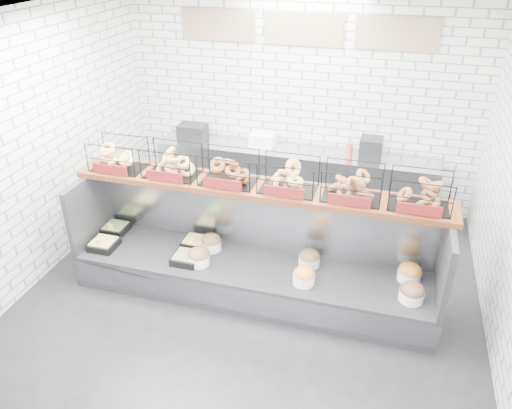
% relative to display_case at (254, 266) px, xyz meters
% --- Properties ---
extents(ground, '(5.50, 5.50, 0.00)m').
position_rel_display_case_xyz_m(ground, '(-0.01, -0.35, -0.32)').
color(ground, black).
rests_on(ground, ground).
extents(room_shell, '(5.02, 5.51, 3.01)m').
position_rel_display_case_xyz_m(room_shell, '(-0.01, 0.26, 1.73)').
color(room_shell, silver).
rests_on(room_shell, ground).
extents(display_case, '(4.00, 0.90, 1.20)m').
position_rel_display_case_xyz_m(display_case, '(0.00, 0.00, 0.00)').
color(display_case, black).
rests_on(display_case, ground).
extents(bagel_shelf, '(4.10, 0.50, 0.40)m').
position_rel_display_case_xyz_m(bagel_shelf, '(-0.00, 0.17, 1.06)').
color(bagel_shelf, '#451E0E').
rests_on(bagel_shelf, display_case).
extents(prep_counter, '(4.00, 0.60, 1.20)m').
position_rel_display_case_xyz_m(prep_counter, '(-0.02, 2.08, 0.14)').
color(prep_counter, '#93969B').
rests_on(prep_counter, ground).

